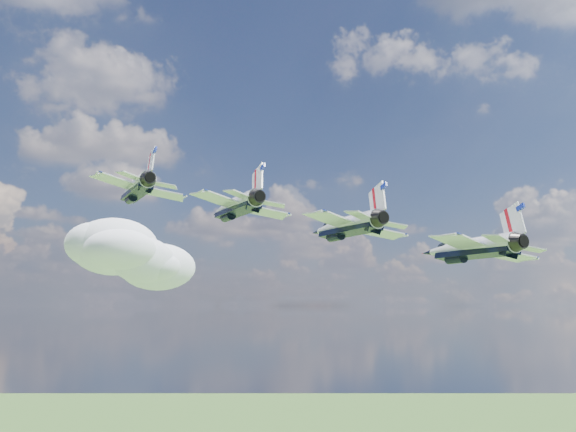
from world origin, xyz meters
name	(u,v)px	position (x,y,z in m)	size (l,w,h in m)	color
cloud_far	(142,255)	(20.53, 223.40, 157.59)	(63.04, 49.53, 24.76)	white
jet_0	(136,189)	(-26.58, 12.03, 148.66)	(10.17, 15.05, 4.50)	white
jet_1	(235,206)	(-17.39, 3.92, 146.06)	(10.17, 15.05, 4.50)	white
jet_2	(344,226)	(-8.20, -4.18, 143.45)	(10.17, 15.05, 4.50)	white
jet_3	(468,248)	(0.99, -12.28, 140.85)	(10.17, 15.05, 4.50)	white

